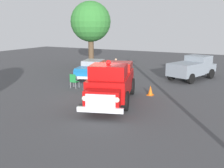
{
  "coord_description": "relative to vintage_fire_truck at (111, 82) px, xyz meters",
  "views": [
    {
      "loc": [
        -7.95,
        13.32,
        4.46
      ],
      "look_at": [
        -0.7,
        -0.51,
        1.02
      ],
      "focal_mm": 43.6,
      "sensor_mm": 36.0,
      "label": 1
    }
  ],
  "objects": [
    {
      "name": "lawn_chair_by_car",
      "position": [
        3.97,
        -1.82,
        -0.61
      ],
      "size": [
        0.54,
        0.52,
        1.02
      ],
      "color": "#B7BABF",
      "rests_on": "ground"
    },
    {
      "name": "oak_tree_left",
      "position": [
        7.81,
        -10.32,
        3.48
      ],
      "size": [
        4.06,
        4.06,
        6.75
      ],
      "color": "brown",
      "rests_on": "ground"
    },
    {
      "name": "ground_plane",
      "position": [
        0.77,
        0.28,
        -1.2
      ],
      "size": [
        60.0,
        60.0,
        0.0
      ],
      "primitive_type": "plane",
      "color": "#424244"
    },
    {
      "name": "traffic_cone",
      "position": [
        -1.51,
        -2.5,
        -0.89
      ],
      "size": [
        0.4,
        0.4,
        0.64
      ],
      "color": "orange",
      "rests_on": "ground"
    },
    {
      "name": "spectator_seated",
      "position": [
        4.42,
        -9.21,
        -0.5
      ],
      "size": [
        0.42,
        0.57,
        1.29
      ],
      "color": "#383842",
      "rests_on": "ground"
    },
    {
      "name": "classic_hot_rod",
      "position": [
        4.88,
        -5.75,
        -0.45
      ],
      "size": [
        2.88,
        4.68,
        1.46
      ],
      "color": "black",
      "rests_on": "ground"
    },
    {
      "name": "parked_pickup",
      "position": [
        -2.78,
        -9.0,
        -0.21
      ],
      "size": [
        3.3,
        5.13,
        1.9
      ],
      "color": "black",
      "rests_on": "ground"
    },
    {
      "name": "vintage_fire_truck",
      "position": [
        0.0,
        0.0,
        0.0
      ],
      "size": [
        3.96,
        6.33,
        2.59
      ],
      "color": "black",
      "rests_on": "ground"
    },
    {
      "name": "lawn_chair_near_truck",
      "position": [
        4.41,
        -9.34,
        -0.61
      ],
      "size": [
        0.55,
        0.54,
        1.02
      ],
      "color": "#B7BABF",
      "rests_on": "ground"
    }
  ]
}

